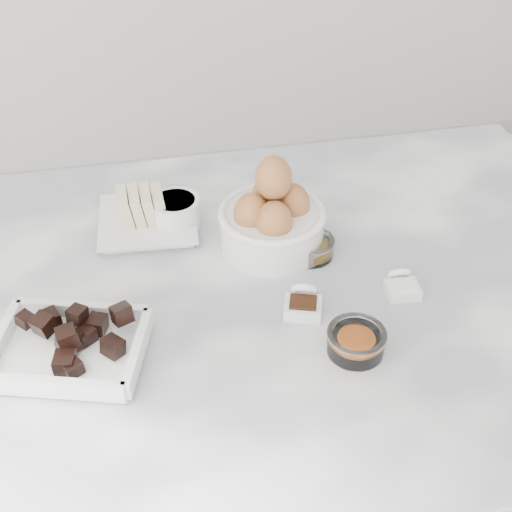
{
  "coord_description": "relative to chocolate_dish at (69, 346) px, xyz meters",
  "views": [
    {
      "loc": [
        -0.14,
        -0.77,
        1.64
      ],
      "look_at": [
        0.02,
        0.03,
        0.98
      ],
      "focal_mm": 50.0,
      "sensor_mm": 36.0,
      "label": 1
    }
  ],
  "objects": [
    {
      "name": "cabinet",
      "position": [
        0.25,
        0.08,
        -0.51
      ],
      "size": [
        1.1,
        0.7,
        0.9
      ],
      "primitive_type": "cube",
      "color": "beige",
      "rests_on": "ground"
    },
    {
      "name": "marble_slab",
      "position": [
        0.25,
        0.08,
        -0.04
      ],
      "size": [
        1.2,
        0.8,
        0.04
      ],
      "primitive_type": "cube",
      "color": "white",
      "rests_on": "cabinet"
    },
    {
      "name": "chocolate_dish",
      "position": [
        0.0,
        0.0,
        0.0
      ],
      "size": [
        0.23,
        0.2,
        0.05
      ],
      "color": "white",
      "rests_on": "marble_slab"
    },
    {
      "name": "butter_plate",
      "position": [
        0.12,
        0.28,
        0.0
      ],
      "size": [
        0.17,
        0.17,
        0.06
      ],
      "color": "white",
      "rests_on": "marble_slab"
    },
    {
      "name": "sugar_ramekin",
      "position": [
        0.17,
        0.27,
        0.0
      ],
      "size": [
        0.08,
        0.08,
        0.05
      ],
      "color": "white",
      "rests_on": "marble_slab"
    },
    {
      "name": "egg_bowl",
      "position": [
        0.31,
        0.18,
        0.03
      ],
      "size": [
        0.17,
        0.17,
        0.16
      ],
      "color": "white",
      "rests_on": "marble_slab"
    },
    {
      "name": "honey_bowl",
      "position": [
        0.37,
        0.15,
        -0.01
      ],
      "size": [
        0.07,
        0.07,
        0.03
      ],
      "color": "white",
      "rests_on": "marble_slab"
    },
    {
      "name": "zest_bowl",
      "position": [
        0.37,
        -0.06,
        -0.0
      ],
      "size": [
        0.08,
        0.08,
        0.04
      ],
      "color": "white",
      "rests_on": "marble_slab"
    },
    {
      "name": "vanilla_spoon",
      "position": [
        0.32,
        0.03,
        -0.01
      ],
      "size": [
        0.06,
        0.07,
        0.04
      ],
      "color": "white",
      "rests_on": "marble_slab"
    },
    {
      "name": "salt_spoon",
      "position": [
        0.47,
        0.04,
        -0.01
      ],
      "size": [
        0.05,
        0.06,
        0.04
      ],
      "color": "white",
      "rests_on": "marble_slab"
    }
  ]
}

